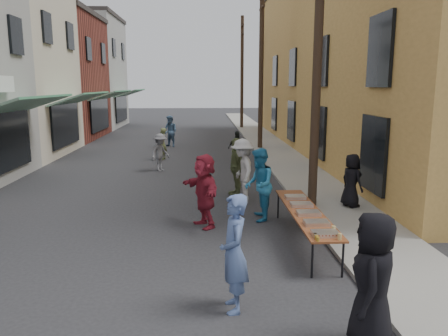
{
  "coord_description": "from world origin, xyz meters",
  "views": [
    {
      "loc": [
        1.14,
        -9.26,
        3.56
      ],
      "look_at": [
        1.69,
        2.6,
        1.3
      ],
      "focal_mm": 35.0,
      "sensor_mm": 36.0,
      "label": 1
    }
  ],
  "objects": [
    {
      "name": "guest_front_b",
      "position": [
        1.6,
        -2.78,
        0.96
      ],
      "size": [
        0.51,
        0.73,
        1.91
      ],
      "primitive_type": "imported",
      "rotation": [
        0.0,
        0.0,
        -1.49
      ],
      "color": "#536AA1",
      "rests_on": "ground"
    },
    {
      "name": "condiment_jar_c",
      "position": [
        3.21,
        -1.56,
        0.79
      ],
      "size": [
        0.07,
        0.07,
        0.08
      ],
      "primitive_type": "cylinder",
      "color": "#A57F26",
      "rests_on": "serving_table"
    },
    {
      "name": "guest_front_d",
      "position": [
        2.31,
        3.73,
        0.99
      ],
      "size": [
        0.88,
        1.35,
        1.97
      ],
      "primitive_type": "imported",
      "rotation": [
        0.0,
        0.0,
        -1.45
      ],
      "color": "silver",
      "rests_on": "ground"
    },
    {
      "name": "sidewalk",
      "position": [
        5.0,
        15.0,
        0.05
      ],
      "size": [
        2.2,
        60.0,
        0.1
      ],
      "primitive_type": "cube",
      "color": "gray",
      "rests_on": "ground"
    },
    {
      "name": "passerby_mid",
      "position": [
        2.68,
        10.49,
        0.75
      ],
      "size": [
        0.94,
        0.55,
        1.5
      ],
      "primitive_type": "imported",
      "rotation": [
        0.0,
        0.0,
        3.36
      ],
      "color": "black",
      "rests_on": "ground"
    },
    {
      "name": "catering_tray_foil_d",
      "position": [
        3.43,
        0.59,
        0.79
      ],
      "size": [
        0.5,
        0.33,
        0.08
      ],
      "primitive_type": "cube",
      "color": "#B2B2B7",
      "rests_on": "serving_table"
    },
    {
      "name": "catering_tray_sausage",
      "position": [
        3.43,
        -1.46,
        0.79
      ],
      "size": [
        0.5,
        0.33,
        0.08
      ],
      "primitive_type": "cube",
      "color": "maroon",
      "rests_on": "serving_table"
    },
    {
      "name": "passerby_far",
      "position": [
        -0.8,
        16.23,
        0.91
      ],
      "size": [
        1.12,
        1.08,
        1.81
      ],
      "primitive_type": "imported",
      "rotation": [
        0.0,
        0.0,
        5.63
      ],
      "color": "#4C6F94",
      "rests_on": "ground"
    },
    {
      "name": "server",
      "position": [
        5.37,
        2.78,
        0.87
      ],
      "size": [
        0.74,
        0.88,
        1.54
      ],
      "primitive_type": "imported",
      "rotation": [
        0.0,
        0.0,
        1.97
      ],
      "color": "black",
      "rests_on": "sidewalk"
    },
    {
      "name": "utility_pole_mid",
      "position": [
        4.3,
        15.0,
        4.5
      ],
      "size": [
        0.26,
        0.26,
        9.0
      ],
      "primitive_type": "cylinder",
      "color": "#2D2116",
      "rests_on": "ground"
    },
    {
      "name": "guest_front_c",
      "position": [
        2.59,
        1.92,
        0.97
      ],
      "size": [
        0.81,
        1.0,
        1.94
      ],
      "primitive_type": "imported",
      "rotation": [
        0.0,
        0.0,
        -1.65
      ],
      "color": "teal",
      "rests_on": "ground"
    },
    {
      "name": "ground",
      "position": [
        0.0,
        0.0,
        0.0
      ],
      "size": [
        120.0,
        120.0,
        0.0
      ],
      "primitive_type": "plane",
      "color": "#28282B",
      "rests_on": "ground"
    },
    {
      "name": "passerby_left",
      "position": [
        -0.69,
        8.89,
        0.79
      ],
      "size": [
        1.07,
        1.17,
        1.57
      ],
      "primitive_type": "imported",
      "rotation": [
        0.0,
        0.0,
        0.95
      ],
      "color": "slate",
      "rests_on": "ground"
    },
    {
      "name": "utility_pole_near",
      "position": [
        4.3,
        3.0,
        4.5
      ],
      "size": [
        0.26,
        0.26,
        9.0
      ],
      "primitive_type": "cylinder",
      "color": "#2D2116",
      "rests_on": "ground"
    },
    {
      "name": "serving_table",
      "position": [
        3.43,
        0.19,
        0.71
      ],
      "size": [
        0.7,
        4.0,
        0.75
      ],
      "color": "brown",
      "rests_on": "ground"
    },
    {
      "name": "passerby_right",
      "position": [
        -0.84,
        11.7,
        0.77
      ],
      "size": [
        0.47,
        0.62,
        1.54
      ],
      "primitive_type": "imported",
      "rotation": [
        0.0,
        0.0,
        4.52
      ],
      "color": "#616B3E",
      "rests_on": "ground"
    },
    {
      "name": "utility_pole_far",
      "position": [
        4.3,
        27.0,
        4.5
      ],
      "size": [
        0.26,
        0.26,
        9.0
      ],
      "primitive_type": "cylinder",
      "color": "#2D2116",
      "rests_on": "ground"
    },
    {
      "name": "condiment_jar_b",
      "position": [
        3.21,
        -1.66,
        0.79
      ],
      "size": [
        0.07,
        0.07,
        0.08
      ],
      "primitive_type": "cylinder",
      "color": "#A57F26",
      "rests_on": "serving_table"
    },
    {
      "name": "guest_queue_back",
      "position": [
        1.14,
        1.47,
        0.94
      ],
      "size": [
        1.22,
        1.82,
        1.88
      ],
      "primitive_type": "imported",
      "rotation": [
        0.0,
        0.0,
        -1.15
      ],
      "color": "maroon",
      "rests_on": "ground"
    },
    {
      "name": "building_ochre",
      "position": [
        11.1,
        14.0,
        5.0
      ],
      "size": [
        10.0,
        28.0,
        10.0
      ],
      "primitive_type": "cube",
      "color": "#BA8A42",
      "rests_on": "ground"
    },
    {
      "name": "cup_stack",
      "position": [
        3.63,
        -1.71,
        0.81
      ],
      "size": [
        0.08,
        0.08,
        0.12
      ],
      "primitive_type": "cylinder",
      "color": "tan",
      "rests_on": "serving_table"
    },
    {
      "name": "catering_tray_buns",
      "position": [
        3.43,
        -0.11,
        0.79
      ],
      "size": [
        0.5,
        0.33,
        0.08
      ],
      "primitive_type": "cube",
      "color": "tan",
      "rests_on": "serving_table"
    },
    {
      "name": "catering_tray_foil_b",
      "position": [
        3.43,
        -0.81,
        0.79
      ],
      "size": [
        0.5,
        0.33,
        0.08
      ],
      "primitive_type": "cube",
      "color": "#B2B2B7",
      "rests_on": "serving_table"
    },
    {
      "name": "guest_front_a",
      "position": [
        3.4,
        -3.88,
        0.96
      ],
      "size": [
        0.93,
        1.11,
        1.92
      ],
      "primitive_type": "imported",
      "rotation": [
        0.0,
        0.0,
        -1.97
      ],
      "color": "black",
      "rests_on": "ground"
    },
    {
      "name": "condiment_jar_a",
      "position": [
        3.21,
        -1.76,
        0.79
      ],
      "size": [
        0.07,
        0.07,
        0.08
      ],
      "primitive_type": "cylinder",
      "color": "#A57F26",
      "rests_on": "serving_table"
    },
    {
      "name": "catering_tray_buns_end",
      "position": [
        3.43,
        1.29,
        0.79
      ],
      "size": [
        0.5,
        0.33,
        0.08
      ],
      "primitive_type": "cube",
      "color": "tan",
      "rests_on": "serving_table"
    },
    {
      "name": "guest_front_e",
      "position": [
        2.18,
        4.59,
        0.95
      ],
      "size": [
        0.65,
        1.18,
        1.9
      ],
      "primitive_type": "imported",
      "rotation": [
        0.0,
        0.0,
        -1.39
      ],
      "color": "#5F6B3E",
      "rests_on": "ground"
    }
  ]
}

